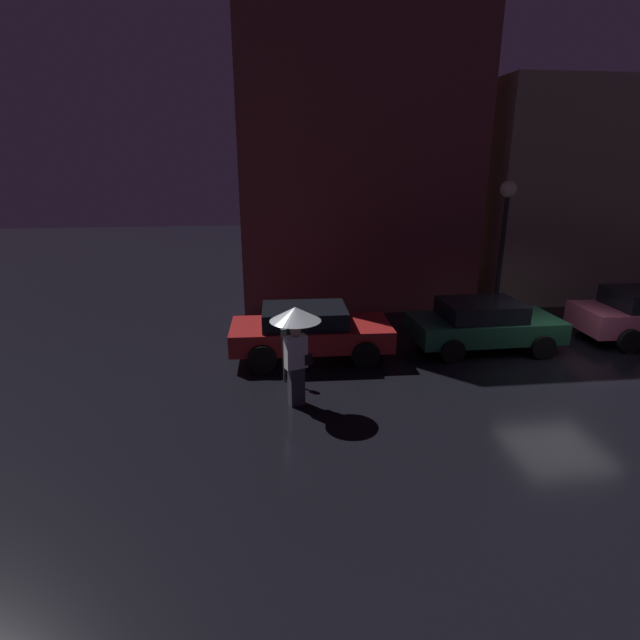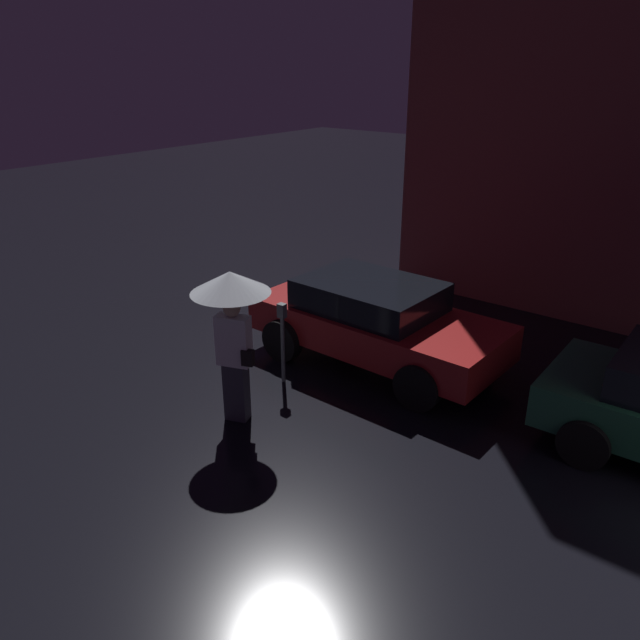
{
  "view_description": "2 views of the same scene",
  "coord_description": "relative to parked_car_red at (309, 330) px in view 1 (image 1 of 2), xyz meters",
  "views": [
    {
      "loc": [
        -7.64,
        -10.96,
        4.97
      ],
      "look_at": [
        -6.36,
        0.12,
        1.39
      ],
      "focal_mm": 28.0,
      "sensor_mm": 36.0,
      "label": 1
    },
    {
      "loc": [
        -1.48,
        -6.57,
        4.69
      ],
      "look_at": [
        -6.71,
        0.09,
        1.09
      ],
      "focal_mm": 35.0,
      "sensor_mm": 36.0,
      "label": 2
    }
  ],
  "objects": [
    {
      "name": "building_facade_right",
      "position": [
        10.22,
        5.21,
        3.06
      ],
      "size": [
        6.77,
        3.0,
        7.61
      ],
      "color": "gray",
      "rests_on": "ground"
    },
    {
      "name": "parked_car_green",
      "position": [
        4.79,
        0.09,
        -0.03
      ],
      "size": [
        4.0,
        2.02,
        1.35
      ],
      "rotation": [
        0.0,
        0.0,
        0.02
      ],
      "color": "#1E5638",
      "rests_on": "ground"
    },
    {
      "name": "ground_plane",
      "position": [
        6.51,
        -1.29,
        -0.75
      ],
      "size": [
        60.0,
        60.0,
        0.0
      ],
      "primitive_type": "plane",
      "color": "black"
    },
    {
      "name": "building_facade_left",
      "position": [
        2.18,
        5.21,
        4.45
      ],
      "size": [
        7.97,
        3.0,
        10.39
      ],
      "color": "brown",
      "rests_on": "ground"
    },
    {
      "name": "parking_meter",
      "position": [
        -0.73,
        -1.45,
        0.06
      ],
      "size": [
        0.12,
        0.1,
        1.3
      ],
      "color": "#4C5154",
      "rests_on": "ground"
    },
    {
      "name": "pedestrian_with_umbrella",
      "position": [
        -0.52,
        -2.65,
        0.94
      ],
      "size": [
        1.05,
        1.05,
        2.16
      ],
      "rotation": [
        0.0,
        0.0,
        3.49
      ],
      "color": "#383842",
      "rests_on": "ground"
    },
    {
      "name": "street_lamp_near",
      "position": [
        6.24,
        2.39,
        2.56
      ],
      "size": [
        0.5,
        0.5,
        4.4
      ],
      "color": "black",
      "rests_on": "ground"
    },
    {
      "name": "parked_car_red",
      "position": [
        0.0,
        0.0,
        0.0
      ],
      "size": [
        4.19,
        2.0,
        1.38
      ],
      "rotation": [
        0.0,
        0.0,
        -0.03
      ],
      "color": "maroon",
      "rests_on": "ground"
    }
  ]
}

